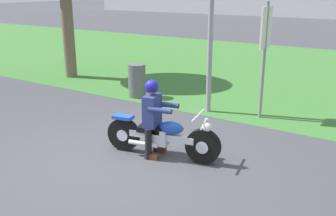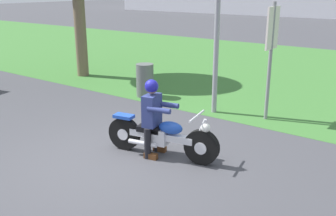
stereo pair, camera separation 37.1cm
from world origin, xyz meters
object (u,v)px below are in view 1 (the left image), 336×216
at_px(sign_banner, 265,43).
at_px(rider_lead, 153,112).
at_px(motorcycle_lead, 162,136).
at_px(trash_can, 137,81).

bearing_deg(sign_banner, rider_lead, -105.61).
bearing_deg(sign_banner, motorcycle_lead, -102.82).
distance_m(rider_lead, sign_banner, 3.30).
bearing_deg(motorcycle_lead, trash_can, 122.37).
distance_m(trash_can, sign_banner, 3.68).
relative_size(rider_lead, trash_can, 1.54).
height_order(rider_lead, trash_can, rider_lead).
distance_m(motorcycle_lead, rider_lead, 0.46).
bearing_deg(motorcycle_lead, rider_lead, 179.13).
xyz_separation_m(trash_can, sign_banner, (3.45, 0.14, 1.27)).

